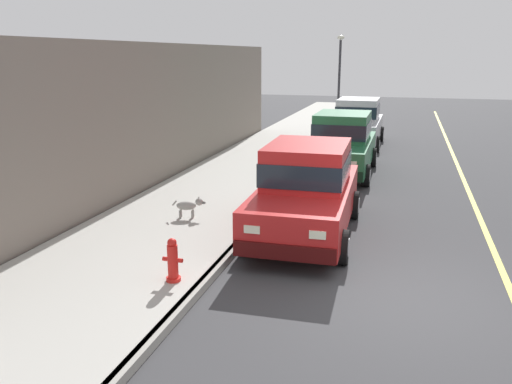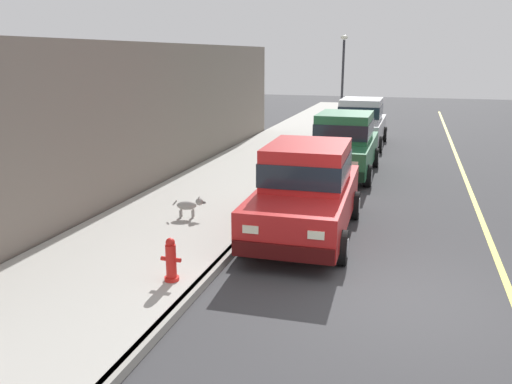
{
  "view_description": "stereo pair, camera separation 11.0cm",
  "coord_description": "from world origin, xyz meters",
  "px_view_note": "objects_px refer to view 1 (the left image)",
  "views": [
    {
      "loc": [
        -0.23,
        -7.68,
        3.69
      ],
      "look_at": [
        -3.17,
        2.59,
        0.85
      ],
      "focal_mm": 36.56,
      "sensor_mm": 36.0,
      "label": 1
    },
    {
      "loc": [
        -0.12,
        -7.64,
        3.69
      ],
      "look_at": [
        -3.17,
        2.59,
        0.85
      ],
      "focal_mm": 36.56,
      "sensor_mm": 36.0,
      "label": 2
    }
  ],
  "objects_px": {
    "car_silver_sedan": "(357,122)",
    "street_lamp": "(340,70)",
    "car_red_sedan": "(306,189)",
    "car_green_sedan": "(342,143)",
    "fire_hydrant": "(173,261)",
    "dog_grey": "(189,205)"
  },
  "relations": [
    {
      "from": "dog_grey",
      "to": "car_silver_sedan",
      "type": "bearing_deg",
      "value": 77.21
    },
    {
      "from": "car_silver_sedan",
      "to": "street_lamp",
      "type": "bearing_deg",
      "value": 106.23
    },
    {
      "from": "fire_hydrant",
      "to": "street_lamp",
      "type": "xyz_separation_m",
      "value": [
        0.1,
        19.58,
        2.43
      ]
    },
    {
      "from": "fire_hydrant",
      "to": "car_silver_sedan",
      "type": "bearing_deg",
      "value": 84.01
    },
    {
      "from": "car_silver_sedan",
      "to": "street_lamp",
      "type": "xyz_separation_m",
      "value": [
        -1.44,
        4.94,
        1.92
      ]
    },
    {
      "from": "fire_hydrant",
      "to": "street_lamp",
      "type": "distance_m",
      "value": 19.73
    },
    {
      "from": "car_green_sedan",
      "to": "car_silver_sedan",
      "type": "bearing_deg",
      "value": 90.24
    },
    {
      "from": "car_green_sedan",
      "to": "fire_hydrant",
      "type": "relative_size",
      "value": 6.35
    },
    {
      "from": "car_green_sedan",
      "to": "dog_grey",
      "type": "bearing_deg",
      "value": -113.69
    },
    {
      "from": "car_green_sedan",
      "to": "car_red_sedan",
      "type": "bearing_deg",
      "value": -90.05
    },
    {
      "from": "car_red_sedan",
      "to": "street_lamp",
      "type": "bearing_deg",
      "value": 95.08
    },
    {
      "from": "car_red_sedan",
      "to": "car_green_sedan",
      "type": "relative_size",
      "value": 1.01
    },
    {
      "from": "car_red_sedan",
      "to": "car_green_sedan",
      "type": "distance_m",
      "value": 5.95
    },
    {
      "from": "dog_grey",
      "to": "fire_hydrant",
      "type": "xyz_separation_m",
      "value": [
        1.07,
        -3.17,
        0.05
      ]
    },
    {
      "from": "car_green_sedan",
      "to": "car_silver_sedan",
      "type": "xyz_separation_m",
      "value": [
        -0.02,
        5.49,
        0.0
      ]
    },
    {
      "from": "car_green_sedan",
      "to": "street_lamp",
      "type": "height_order",
      "value": "street_lamp"
    },
    {
      "from": "fire_hydrant",
      "to": "street_lamp",
      "type": "relative_size",
      "value": 0.16
    },
    {
      "from": "car_red_sedan",
      "to": "dog_grey",
      "type": "xyz_separation_m",
      "value": [
        -2.62,
        -0.04,
        -0.55
      ]
    },
    {
      "from": "car_silver_sedan",
      "to": "street_lamp",
      "type": "distance_m",
      "value": 5.49
    },
    {
      "from": "street_lamp",
      "to": "car_green_sedan",
      "type": "bearing_deg",
      "value": -82.03
    },
    {
      "from": "dog_grey",
      "to": "fire_hydrant",
      "type": "distance_m",
      "value": 3.35
    },
    {
      "from": "car_green_sedan",
      "to": "dog_grey",
      "type": "distance_m",
      "value": 6.56
    }
  ]
}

